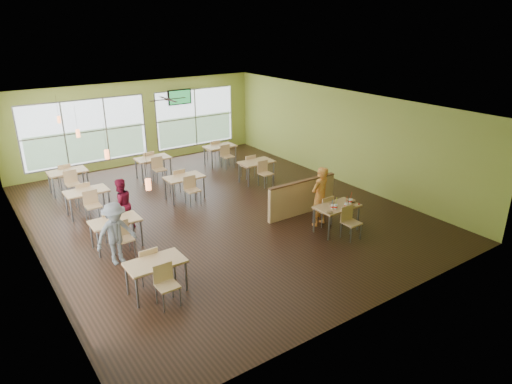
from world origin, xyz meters
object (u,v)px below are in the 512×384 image
Objects in this scene: half_wall_divider at (302,197)px; man_plaid at (320,196)px; food_basket at (351,201)px; main_table at (337,210)px.

half_wall_divider is 1.42× the size of man_plaid.
food_basket is (0.61, -0.61, -0.07)m from man_plaid.
main_table is at bearing -90.00° from half_wall_divider.
man_plaid reaches higher than food_basket.
main_table is at bearing 177.04° from food_basket.
food_basket is (0.51, -0.03, 0.15)m from main_table.
half_wall_divider reaches higher than food_basket.
half_wall_divider is at bearing 108.91° from food_basket.
half_wall_divider is at bearing -107.12° from man_plaid.
main_table is 0.53m from food_basket.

